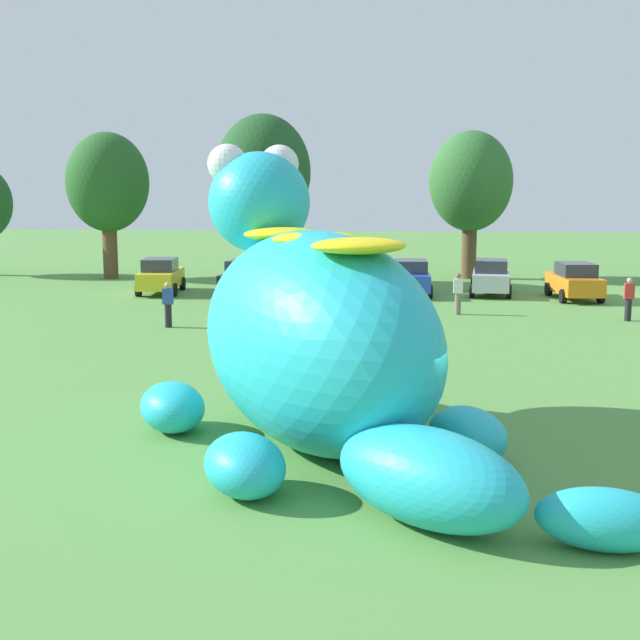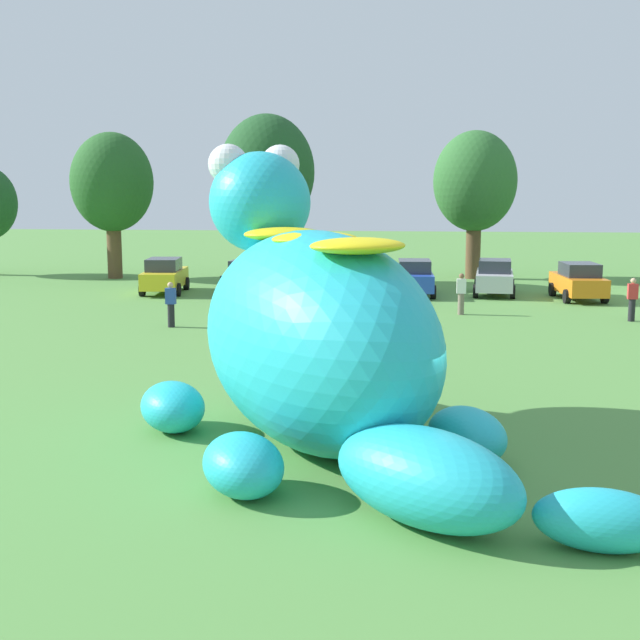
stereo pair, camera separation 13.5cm
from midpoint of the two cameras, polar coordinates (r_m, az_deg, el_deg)
The scene contains 14 objects.
ground_plane at distance 16.49m, azimuth 4.50°, elevation -10.23°, with size 160.00×160.00×0.00m, color #568E42.
giant_inflatable_creature at distance 17.74m, azimuth -0.02°, elevation -1.08°, with size 10.16×10.56×6.32m.
car_yellow at distance 43.24m, azimuth -10.10°, elevation 2.89°, with size 2.21×4.23×1.72m.
car_black at distance 41.93m, azimuth -4.54°, elevation 2.81°, with size 2.27×4.26×1.72m.
car_red at distance 41.41m, azimuth 0.29°, elevation 2.76°, with size 2.20×4.23×1.72m.
car_blue at distance 41.96m, azimuth 6.30°, elevation 2.79°, with size 2.04×4.15×1.72m.
car_silver at distance 42.70m, azimuth 11.48°, elevation 2.77°, with size 2.25×4.25×1.72m.
car_orange at distance 41.91m, azimuth 16.72°, elevation 2.45°, with size 2.21×4.23×1.72m.
tree_left at distance 50.25m, azimuth -13.44°, elevation 8.74°, with size 4.58×4.58×8.14m.
tree_mid_left at distance 46.49m, azimuth -3.42°, elevation 9.60°, with size 5.04×5.04×8.94m.
tree_centre_left at distance 49.54m, azimuth 10.23°, elevation 8.90°, with size 4.63×4.63×8.22m.
spectator_near_inflatable at distance 33.05m, azimuth -9.66°, elevation 0.99°, with size 0.38×0.26×1.71m.
spectator_by_cars at distance 36.12m, azimuth 19.94°, elevation 1.26°, with size 0.38×0.26×1.71m.
spectator_wandering at distance 36.15m, azimuth 9.37°, elevation 1.69°, with size 0.38×0.26×1.71m.
Camera 2 is at (0.29, -15.55, 5.46)m, focal length 48.69 mm.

